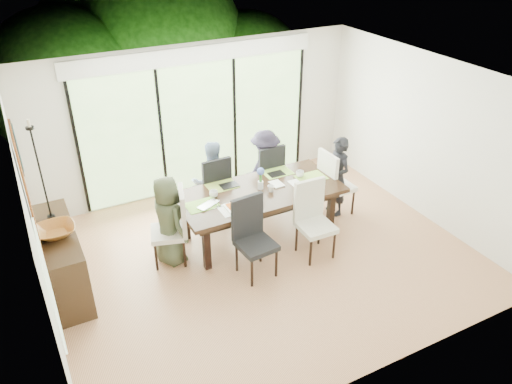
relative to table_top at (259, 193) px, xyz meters
name	(u,v)px	position (x,y,z in m)	size (l,w,h in m)	color
floor	(264,256)	(-0.22, -0.56, -0.78)	(6.00, 5.00, 0.01)	#9D603E
ceiling	(265,83)	(-0.22, -0.56, 1.93)	(6.00, 5.00, 0.01)	white
wall_back	(198,119)	(-0.22, 1.95, 0.57)	(6.00, 0.02, 2.70)	silver
wall_front	(382,283)	(-0.22, -3.07, 0.57)	(6.00, 0.02, 2.70)	white
wall_left	(34,235)	(-3.23, -0.56, 0.57)	(0.02, 5.00, 2.70)	white
wall_right	(427,138)	(2.79, -0.56, 0.57)	(0.02, 5.00, 2.70)	silver
glass_doors	(199,128)	(-0.22, 1.91, 0.42)	(4.20, 0.02, 2.30)	#598C3F
blinds_header	(195,55)	(-0.22, 1.90, 1.72)	(4.40, 0.06, 0.28)	white
mullion_a	(78,151)	(-2.32, 1.90, 0.42)	(0.05, 0.04, 2.30)	black
mullion_b	(161,135)	(-0.92, 1.90, 0.42)	(0.05, 0.04, 2.30)	black
mullion_c	(235,121)	(0.48, 1.90, 0.42)	(0.05, 0.04, 2.30)	black
mullion_d	(299,109)	(1.88, 1.90, 0.42)	(0.05, 0.04, 2.30)	black
side_window	(49,285)	(-3.19, -1.76, 0.72)	(0.02, 0.90, 1.00)	#8CAD7F
deck	(186,169)	(-0.22, 2.84, -0.83)	(6.00, 1.80, 0.10)	brown
rail_top	(171,128)	(-0.22, 3.64, -0.23)	(6.00, 0.08, 0.06)	brown
foliage_left	(67,87)	(-2.02, 4.64, 0.66)	(3.20, 3.20, 3.20)	#14380F
foliage_mid	(160,50)	(0.18, 5.24, 1.02)	(4.00, 4.00, 4.00)	#14380F
foliage_right	(246,72)	(1.98, 4.44, 0.48)	(2.80, 2.80, 2.80)	#14380F
foliage_far	(110,56)	(-0.82, 5.94, 0.84)	(3.60, 3.60, 3.60)	#14380F
table_top	(259,193)	(0.00, 0.00, 0.00)	(2.59, 1.19, 0.06)	black
table_apron	(259,198)	(0.00, 0.00, -0.10)	(2.37, 0.97, 0.11)	black
table_leg_fl	(207,247)	(-1.08, -0.43, -0.40)	(0.10, 0.10, 0.74)	black
table_leg_fr	(331,211)	(1.08, -0.43, -0.40)	(0.10, 0.10, 0.74)	black
table_leg_bl	(186,218)	(-1.08, 0.43, -0.40)	(0.10, 0.10, 0.74)	black
table_leg_br	(302,188)	(1.08, 0.43, -0.40)	(0.10, 0.10, 0.74)	black
chair_left_end	(168,227)	(-1.50, 0.00, -0.18)	(0.50, 0.50, 1.19)	beige
chair_right_end	(338,182)	(1.50, 0.00, -0.18)	(0.50, 0.50, 1.19)	white
chair_far_left	(212,186)	(-0.45, 0.85, -0.18)	(0.50, 0.50, 1.19)	black
chair_far_right	(264,173)	(0.55, 0.85, -0.18)	(0.50, 0.50, 1.19)	black
chair_near_left	(256,240)	(-0.50, -0.87, -0.18)	(0.50, 0.50, 1.19)	black
chair_near_right	(316,222)	(0.50, -0.87, -0.18)	(0.50, 0.50, 1.19)	silver
person_left_end	(168,221)	(-1.48, 0.00, -0.08)	(0.65, 0.41, 1.39)	#3D452E
person_right_end	(337,177)	(1.48, 0.00, -0.08)	(0.65, 0.41, 1.39)	black
person_far_left	(212,181)	(-0.45, 0.83, -0.08)	(0.65, 0.41, 1.39)	#7D94B5
person_far_right	(265,168)	(0.55, 0.83, -0.08)	(0.65, 0.41, 1.39)	black
placemat_left	(202,205)	(-0.95, 0.00, 0.04)	(0.47, 0.35, 0.01)	#7DBA42
placemat_right	(311,177)	(0.95, 0.00, 0.04)	(0.47, 0.35, 0.01)	#87B340
placemat_far_l	(222,186)	(-0.45, 0.40, 0.04)	(0.47, 0.35, 0.01)	#89A43A
placemat_far_r	(277,172)	(0.55, 0.40, 0.04)	(0.47, 0.35, 0.01)	#8EC345
placemat_paper	(235,208)	(-0.55, -0.30, 0.04)	(0.47, 0.35, 0.01)	white
tablet_far_l	(229,185)	(-0.35, 0.35, 0.05)	(0.28, 0.19, 0.01)	black
tablet_far_r	(276,174)	(0.50, 0.35, 0.04)	(0.26, 0.18, 0.01)	black
papers	(299,182)	(0.70, -0.05, 0.03)	(0.32, 0.24, 0.00)	white
platter_base	(235,207)	(-0.55, -0.30, 0.05)	(0.28, 0.28, 0.03)	white
platter_snacks	(235,206)	(-0.55, -0.30, 0.07)	(0.22, 0.22, 0.02)	#D55819
vase	(261,185)	(0.05, 0.05, 0.10)	(0.09, 0.09, 0.13)	silver
hyacinth_stems	(261,178)	(0.05, 0.05, 0.23)	(0.04, 0.04, 0.17)	#337226
hyacinth_blooms	(261,171)	(0.05, 0.05, 0.33)	(0.12, 0.12, 0.12)	#4D66C2
laptop	(211,206)	(-0.85, -0.10, 0.05)	(0.36, 0.23, 0.03)	silver
cup_a	(214,194)	(-0.70, 0.15, 0.08)	(0.13, 0.13, 0.10)	white
cup_b	(271,189)	(0.15, -0.10, 0.08)	(0.11, 0.11, 0.10)	white
cup_c	(300,174)	(0.80, 0.10, 0.08)	(0.13, 0.13, 0.10)	white
book	(272,185)	(0.25, 0.05, 0.04)	(0.18, 0.24, 0.02)	white
sideboard	(62,259)	(-2.98, 0.09, -0.31)	(0.47, 1.66, 0.94)	black
bowl	(56,231)	(-2.98, -0.01, 0.22)	(0.50, 0.50, 0.12)	brown
candlestick_base	(51,217)	(-2.98, 0.44, 0.18)	(0.10, 0.10, 0.04)	black
candlestick_shaft	(41,174)	(-2.98, 0.44, 0.84)	(0.02, 0.02, 1.30)	black
candlestick_pan	(30,128)	(-2.98, 0.44, 1.48)	(0.10, 0.10, 0.03)	black
candle	(29,123)	(-2.98, 0.44, 1.54)	(0.04, 0.04, 0.10)	silver
tapestry	(27,192)	(-3.19, -0.16, 0.92)	(0.02, 1.00, 1.50)	#9B4716
art_frame	(16,148)	(-3.19, 1.14, 0.97)	(0.03, 0.55, 0.65)	black
art_canvas	(18,147)	(-3.17, 1.14, 0.97)	(0.01, 0.45, 0.55)	#194A51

